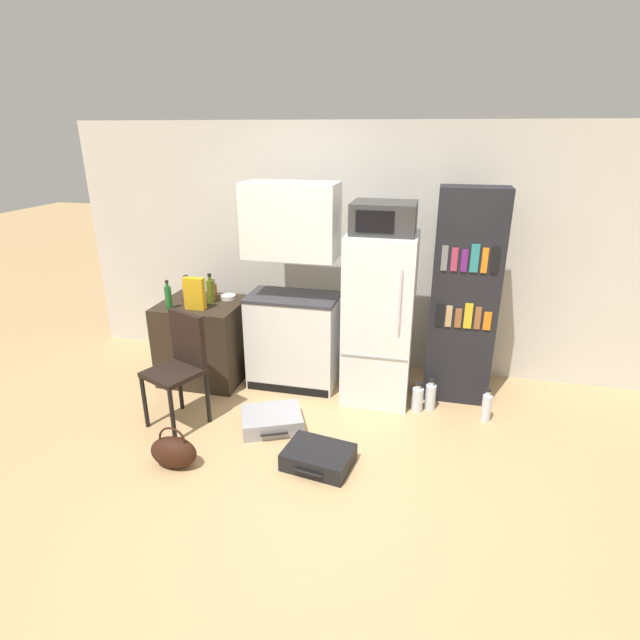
% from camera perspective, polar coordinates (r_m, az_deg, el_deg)
% --- Properties ---
extents(ground_plane, '(24.00, 24.00, 0.00)m').
position_cam_1_polar(ground_plane, '(3.81, -0.88, -17.33)').
color(ground_plane, tan).
extents(wall_back, '(6.40, 0.10, 2.44)m').
position_cam_1_polar(wall_back, '(5.05, 6.86, 7.82)').
color(wall_back, beige).
rests_on(wall_back, ground_plane).
extents(side_table, '(0.78, 0.68, 0.80)m').
position_cam_1_polar(side_table, '(5.08, -13.09, -2.31)').
color(side_table, '#2D2319').
rests_on(side_table, ground_plane).
extents(kitchen_hutch, '(0.85, 0.50, 1.93)m').
position_cam_1_polar(kitchen_hutch, '(4.67, -3.15, 2.66)').
color(kitchen_hutch, silver).
rests_on(kitchen_hutch, ground_plane).
extents(refrigerator, '(0.60, 0.63, 1.54)m').
position_cam_1_polar(refrigerator, '(4.51, 6.79, 0.17)').
color(refrigerator, white).
rests_on(refrigerator, ground_plane).
extents(microwave, '(0.53, 0.44, 0.26)m').
position_cam_1_polar(microwave, '(4.27, 7.31, 11.53)').
color(microwave, '#333333').
rests_on(microwave, refrigerator).
extents(bookshelf, '(0.57, 0.32, 1.93)m').
position_cam_1_polar(bookshelf, '(4.57, 16.13, 2.34)').
color(bookshelf, black).
rests_on(bookshelf, ground_plane).
extents(bottle_milk_white, '(0.06, 0.06, 0.14)m').
position_cam_1_polar(bottle_milk_white, '(4.94, -13.19, 2.71)').
color(bottle_milk_white, white).
rests_on(bottle_milk_white, side_table).
extents(bottle_amber_beer, '(0.07, 0.07, 0.19)m').
position_cam_1_polar(bottle_amber_beer, '(5.02, -12.08, 3.35)').
color(bottle_amber_beer, brown).
rests_on(bottle_amber_beer, side_table).
extents(bottle_clear_short, '(0.09, 0.09, 0.20)m').
position_cam_1_polar(bottle_clear_short, '(5.18, -14.99, 3.70)').
color(bottle_clear_short, silver).
rests_on(bottle_clear_short, side_table).
extents(bottle_ketchup_red, '(0.07, 0.07, 0.20)m').
position_cam_1_polar(bottle_ketchup_red, '(5.00, -15.01, 3.05)').
color(bottle_ketchup_red, '#AD1914').
rests_on(bottle_ketchup_red, side_table).
extents(bottle_green_tall, '(0.06, 0.06, 0.28)m').
position_cam_1_polar(bottle_green_tall, '(4.81, -16.95, 2.54)').
color(bottle_green_tall, '#1E6028').
rests_on(bottle_green_tall, side_table).
extents(bottle_olive_oil, '(0.07, 0.07, 0.29)m').
position_cam_1_polar(bottle_olive_oil, '(4.88, -12.40, 3.31)').
color(bottle_olive_oil, '#566619').
rests_on(bottle_olive_oil, side_table).
extents(bowl, '(0.15, 0.15, 0.04)m').
position_cam_1_polar(bowl, '(4.98, -10.45, 2.59)').
color(bowl, silver).
rests_on(bowl, side_table).
extents(cereal_box, '(0.19, 0.07, 0.30)m').
position_cam_1_polar(cereal_box, '(4.72, -14.14, 2.95)').
color(cereal_box, gold).
rests_on(cereal_box, side_table).
extents(chair, '(0.53, 0.53, 0.96)m').
position_cam_1_polar(chair, '(4.30, -15.61, -4.37)').
color(chair, black).
rests_on(chair, ground_plane).
extents(suitcase_large_flat, '(0.54, 0.45, 0.14)m').
position_cam_1_polar(suitcase_large_flat, '(3.86, -0.18, -15.41)').
color(suitcase_large_flat, black).
rests_on(suitcase_large_flat, ground_plane).
extents(suitcase_small_flat, '(0.61, 0.56, 0.13)m').
position_cam_1_polar(suitcase_small_flat, '(4.31, -5.55, -11.30)').
color(suitcase_small_flat, '#99999E').
rests_on(suitcase_small_flat, ground_plane).
extents(handbag, '(0.36, 0.20, 0.33)m').
position_cam_1_polar(handbag, '(3.97, -16.39, -14.23)').
color(handbag, '#33190F').
rests_on(handbag, ground_plane).
extents(water_bottle_front, '(0.08, 0.08, 0.31)m').
position_cam_1_polar(water_bottle_front, '(4.57, 18.49, -9.41)').
color(water_bottle_front, silver).
rests_on(water_bottle_front, ground_plane).
extents(water_bottle_middle, '(0.09, 0.09, 0.30)m').
position_cam_1_polar(water_bottle_middle, '(4.62, 12.51, -8.49)').
color(water_bottle_middle, silver).
rests_on(water_bottle_middle, ground_plane).
extents(water_bottle_back, '(0.10, 0.10, 0.28)m').
position_cam_1_polar(water_bottle_back, '(4.57, 11.08, -8.84)').
color(water_bottle_back, silver).
rests_on(water_bottle_back, ground_plane).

